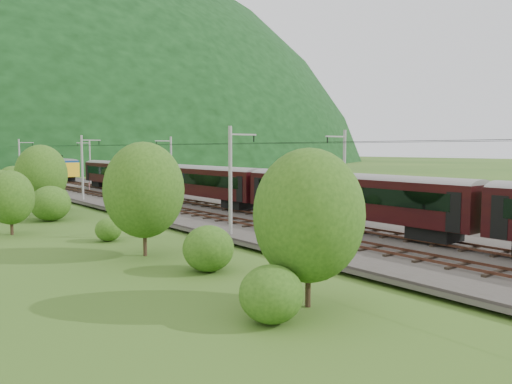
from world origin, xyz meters
TOP-DOWN VIEW (x-y plane):
  - ground at (0.00, 0.00)m, footprint 600.00×600.00m
  - railbed at (0.00, 10.00)m, footprint 14.00×220.00m
  - track_left at (-2.40, 10.00)m, footprint 2.40×220.00m
  - track_right at (2.40, 10.00)m, footprint 2.40×220.00m
  - catenary_left at (-6.12, 32.00)m, footprint 2.54×192.28m
  - catenary_right at (6.12, 32.00)m, footprint 2.54×192.28m
  - overhead_wires at (0.00, 10.00)m, footprint 4.83×198.00m
  - train at (2.40, 18.54)m, footprint 2.94×117.89m
  - hazard_post_near at (-0.73, 45.14)m, footprint 0.14×0.14m
  - hazard_post_far at (0.16, 63.40)m, footprint 0.18×0.18m
  - signal at (-4.88, 53.83)m, footprint 0.27×0.27m
  - vegetation_left at (-13.65, 16.44)m, footprint 12.34×145.26m
  - vegetation_right at (11.71, 12.23)m, footprint 5.04×108.27m

SIDE VIEW (x-z plane):
  - ground at x=0.00m, z-range 0.00..0.00m
  - railbed at x=0.00m, z-range 0.00..0.30m
  - track_left at x=-2.40m, z-range 0.24..0.51m
  - track_right at x=2.40m, z-range 0.24..0.51m
  - hazard_post_near at x=-0.73m, z-range 0.30..1.61m
  - hazard_post_far at x=0.16m, z-range 0.30..1.99m
  - vegetation_right at x=11.71m, z-range -0.16..2.70m
  - signal at x=-4.88m, z-range 0.51..2.98m
  - vegetation_left at x=-13.65m, z-range -0.73..6.35m
  - train at x=2.40m, z-range 0.93..6.05m
  - catenary_left at x=-6.12m, z-range 0.50..8.50m
  - catenary_right at x=6.12m, z-range 0.50..8.50m
  - overhead_wires at x=0.00m, z-range 7.08..7.12m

